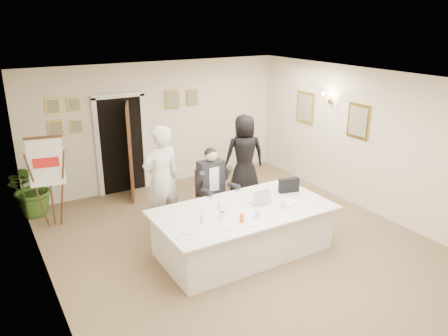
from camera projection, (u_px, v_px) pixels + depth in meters
floor at (242, 246)px, 7.46m from camera, size 7.00×7.00×0.00m
ceiling at (245, 81)px, 6.54m from camera, size 6.00×7.00×0.02m
wall_back at (159, 125)px, 9.84m from camera, size 6.00×0.10×2.80m
wall_front at (444, 274)px, 4.15m from camera, size 6.00×0.10×2.80m
wall_left at (46, 209)px, 5.55m from camera, size 0.10×7.00×2.80m
wall_right at (373, 143)px, 8.44m from camera, size 0.10×7.00×2.80m
doorway at (125, 148)px, 9.39m from camera, size 1.14×0.86×2.20m
pictures_back_wall at (123, 109)px, 9.28m from camera, size 3.40×0.06×0.80m
pictures_right_wall at (330, 114)px, 9.29m from camera, size 0.06×2.20×0.80m
wall_sconce at (328, 98)px, 9.14m from camera, size 0.20×0.30×0.24m
conference_table at (243, 230)px, 7.18m from camera, size 2.88×1.53×0.78m
seated_man at (212, 187)px, 8.02m from camera, size 0.76×0.79×1.50m
flip_chart at (50, 187)px, 7.89m from camera, size 0.62×0.43×1.72m
standing_man at (162, 180)px, 7.72m from camera, size 0.77×0.56×1.97m
standing_woman at (244, 155)px, 9.44m from camera, size 0.99×0.80×1.76m
potted_palm at (33, 186)px, 8.52m from camera, size 1.28×1.20×1.15m
laptop at (259, 195)px, 7.23m from camera, size 0.32×0.35×0.28m
laptop_bag at (289, 185)px, 7.68m from camera, size 0.38×0.19×0.26m
paper_stack at (290, 203)px, 7.23m from camera, size 0.33×0.27×0.03m
plate_left at (190, 231)px, 6.30m from camera, size 0.27×0.27×0.01m
plate_mid at (227, 227)px, 6.43m from camera, size 0.25×0.25×0.01m
plate_near at (252, 223)px, 6.54m from camera, size 0.26×0.26×0.01m
glass_a at (202, 218)px, 6.56m from camera, size 0.06×0.06×0.14m
glass_b at (257, 214)px, 6.71m from camera, size 0.08×0.08×0.14m
glass_c at (283, 205)px, 7.03m from camera, size 0.07×0.07×0.14m
glass_d at (219, 205)px, 7.01m from camera, size 0.09×0.09×0.14m
oj_glass at (242, 218)px, 6.58m from camera, size 0.08×0.08×0.13m
steel_jug at (222, 215)px, 6.71m from camera, size 0.09×0.09×0.11m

